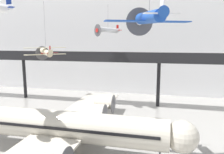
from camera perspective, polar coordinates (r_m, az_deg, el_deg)
The scene contains 6 objects.
hangar_back_wall at distance 54.70m, azimuth 12.56°, elevation 8.98°, with size 140.00×3.00×25.69m.
mezzanine_walkway at distance 42.93m, azimuth 12.20°, elevation 4.13°, with size 110.00×3.20×10.96m.
airliner_silver_main at distance 26.50m, azimuth -15.02°, elevation -12.10°, with size 32.10×36.15×10.03m.
suspended_plane_blue_trainer at distance 21.76m, azimuth 9.68°, elevation 15.03°, with size 8.33×7.22×6.16m.
suspended_plane_cream_biplane at distance 40.04m, azimuth -16.87°, elevation 6.27°, with size 6.06×6.04×10.09m.
suspended_plane_silver_racer at distance 42.48m, azimuth -1.08°, elevation 12.15°, with size 5.45×5.31×5.94m.
Camera 1 is at (0.62, -13.83, 13.09)m, focal length 35.00 mm.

